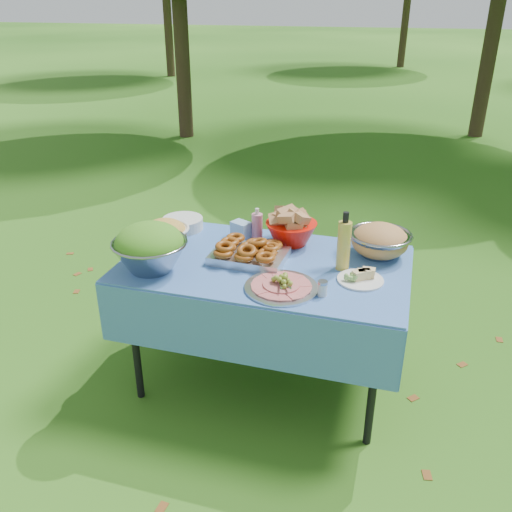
{
  "coord_description": "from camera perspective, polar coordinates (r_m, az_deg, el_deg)",
  "views": [
    {
      "loc": [
        0.66,
        -2.42,
        2.01
      ],
      "look_at": [
        -0.05,
        0.0,
        0.79
      ],
      "focal_mm": 38.0,
      "sensor_mm": 36.0,
      "label": 1
    }
  ],
  "objects": [
    {
      "name": "shaker",
      "position": [
        2.5,
        7.01,
        -3.4
      ],
      "size": [
        0.06,
        0.06,
        0.07
      ],
      "primitive_type": "cylinder",
      "rotation": [
        0.0,
        0.0,
        -0.25
      ],
      "color": "silver",
      "rests_on": "picnic_table"
    },
    {
      "name": "cheese_plate",
      "position": [
        2.66,
        10.97,
        -2.0
      ],
      "size": [
        0.26,
        0.26,
        0.06
      ],
      "primitive_type": "cylinder",
      "rotation": [
        0.0,
        0.0,
        -0.16
      ],
      "color": "silver",
      "rests_on": "picnic_table"
    },
    {
      "name": "sanitizer_bottle",
      "position": [
        3.06,
        0.12,
        3.46
      ],
      "size": [
        0.06,
        0.06,
        0.18
      ],
      "primitive_type": "cylinder",
      "rotation": [
        0.0,
        0.0,
        0.0
      ],
      "color": "#D27993",
      "rests_on": "picnic_table"
    },
    {
      "name": "wipes_box",
      "position": [
        3.08,
        -1.59,
        2.79
      ],
      "size": [
        0.12,
        0.11,
        0.09
      ],
      "primitive_type": "cube",
      "rotation": [
        0.0,
        0.0,
        -0.42
      ],
      "color": "#89B1DA",
      "rests_on": "picnic_table"
    },
    {
      "name": "salad_bowl",
      "position": [
        2.73,
        -11.13,
        0.92
      ],
      "size": [
        0.49,
        0.49,
        0.25
      ],
      "primitive_type": null,
      "rotation": [
        0.0,
        0.0,
        0.42
      ],
      "color": "gray",
      "rests_on": "picnic_table"
    },
    {
      "name": "pasta_bowl_white",
      "position": [
        3.02,
        -9.59,
        2.45
      ],
      "size": [
        0.35,
        0.35,
        0.15
      ],
      "primitive_type": null,
      "rotation": [
        0.0,
        0.0,
        0.39
      ],
      "color": "silver",
      "rests_on": "picnic_table"
    },
    {
      "name": "charcuterie_platter",
      "position": [
        2.54,
        2.7,
        -2.66
      ],
      "size": [
        0.45,
        0.45,
        0.08
      ],
      "primitive_type": "cylinder",
      "rotation": [
        0.0,
        0.0,
        0.36
      ],
      "color": "silver",
      "rests_on": "picnic_table"
    },
    {
      "name": "picnic_table",
      "position": [
        2.99,
        0.88,
        -7.24
      ],
      "size": [
        1.46,
        0.86,
        0.76
      ],
      "primitive_type": "cube",
      "color": "#79B4E8",
      "rests_on": "ground"
    },
    {
      "name": "pasta_bowl_steel",
      "position": [
        2.92,
        12.9,
        1.64
      ],
      "size": [
        0.4,
        0.4,
        0.17
      ],
      "primitive_type": null,
      "rotation": [
        0.0,
        0.0,
        0.25
      ],
      "color": "gray",
      "rests_on": "picnic_table"
    },
    {
      "name": "oil_bottle",
      "position": [
        2.71,
        9.26,
        1.57
      ],
      "size": [
        0.07,
        0.07,
        0.3
      ],
      "primitive_type": "cylinder",
      "rotation": [
        0.0,
        0.0,
        -0.11
      ],
      "color": "gold",
      "rests_on": "picnic_table"
    },
    {
      "name": "ground",
      "position": [
        3.21,
        0.84,
        -12.94
      ],
      "size": [
        80.0,
        80.0,
        0.0
      ],
      "primitive_type": "plane",
      "color": "#12390A",
      "rests_on": "ground"
    },
    {
      "name": "fried_tray",
      "position": [
        2.81,
        -0.72,
        0.41
      ],
      "size": [
        0.39,
        0.28,
        0.09
      ],
      "primitive_type": "cube",
      "rotation": [
        0.0,
        0.0,
        -0.03
      ],
      "color": "silver",
      "rests_on": "picnic_table"
    },
    {
      "name": "plate_stack",
      "position": [
        3.23,
        -7.72,
        3.43
      ],
      "size": [
        0.29,
        0.29,
        0.07
      ],
      "primitive_type": "cylinder",
      "rotation": [
        0.0,
        0.0,
        0.24
      ],
      "color": "silver",
      "rests_on": "picnic_table"
    },
    {
      "name": "bread_bowl",
      "position": [
        2.99,
        3.73,
        3.03
      ],
      "size": [
        0.31,
        0.31,
        0.19
      ],
      "primitive_type": null,
      "rotation": [
        0.0,
        0.0,
        -0.09
      ],
      "color": "red",
      "rests_on": "picnic_table"
    }
  ]
}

